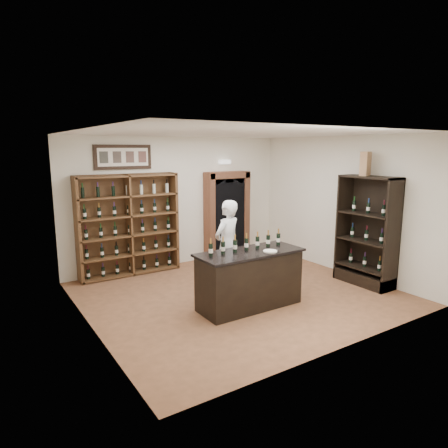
{
  "coord_description": "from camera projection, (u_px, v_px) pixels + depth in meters",
  "views": [
    {
      "loc": [
        -4.17,
        -5.91,
        2.74
      ],
      "look_at": [
        -0.14,
        0.3,
        1.33
      ],
      "focal_mm": 32.0,
      "sensor_mm": 36.0,
      "label": 1
    }
  ],
  "objects": [
    {
      "name": "emergency_light",
      "position": [
        225.0,
        162.0,
        9.83
      ],
      "size": [
        0.3,
        0.1,
        0.1
      ],
      "primitive_type": "cube",
      "color": "white",
      "rests_on": "wall_back"
    },
    {
      "name": "arched_doorway",
      "position": [
        227.0,
        213.0,
        9.99
      ],
      "size": [
        1.17,
        0.35,
        2.17
      ],
      "color": "black",
      "rests_on": "ground"
    },
    {
      "name": "plate",
      "position": [
        270.0,
        251.0,
        6.79
      ],
      "size": [
        0.24,
        0.24,
        0.02
      ],
      "primitive_type": "cylinder",
      "color": "white",
      "rests_on": "tasting_counter"
    },
    {
      "name": "wall_right",
      "position": [
        341.0,
        205.0,
        8.8
      ],
      "size": [
        0.04,
        5.0,
        3.0
      ],
      "primitive_type": "cube",
      "color": "white",
      "rests_on": "ground"
    },
    {
      "name": "ceiling",
      "position": [
        240.0,
        133.0,
        7.05
      ],
      "size": [
        5.5,
        5.5,
        0.0
      ],
      "primitive_type": "plane",
      "rotation": [
        3.14,
        0.0,
        0.0
      ],
      "color": "white",
      "rests_on": "wall_back"
    },
    {
      "name": "counter_bottle_3",
      "position": [
        246.0,
        244.0,
        6.89
      ],
      "size": [
        0.07,
        0.07,
        0.3
      ],
      "color": "black",
      "rests_on": "tasting_counter"
    },
    {
      "name": "counter_bottle_6",
      "position": [
        278.0,
        239.0,
        7.27
      ],
      "size": [
        0.07,
        0.07,
        0.3
      ],
      "color": "black",
      "rests_on": "tasting_counter"
    },
    {
      "name": "wall_left",
      "position": [
        87.0,
        234.0,
        5.86
      ],
      "size": [
        0.04,
        5.0,
        3.0
      ],
      "primitive_type": "cube",
      "color": "white",
      "rests_on": "ground"
    },
    {
      "name": "shopkeeper",
      "position": [
        227.0,
        245.0,
        7.77
      ],
      "size": [
        0.74,
        0.6,
        1.76
      ],
      "primitive_type": "imported",
      "rotation": [
        0.0,
        0.0,
        3.46
      ],
      "color": "white",
      "rests_on": "ground"
    },
    {
      "name": "wine_shelf",
      "position": [
        128.0,
        225.0,
        8.64
      ],
      "size": [
        2.2,
        0.38,
        2.2
      ],
      "color": "#55381D",
      "rests_on": "ground"
    },
    {
      "name": "counter_bottle_5",
      "position": [
        268.0,
        241.0,
        7.14
      ],
      "size": [
        0.07,
        0.07,
        0.3
      ],
      "color": "black",
      "rests_on": "tasting_counter"
    },
    {
      "name": "wall_back",
      "position": [
        178.0,
        202.0,
        9.39
      ],
      "size": [
        5.5,
        0.04,
        3.0
      ],
      "primitive_type": "cube",
      "color": "white",
      "rests_on": "ground"
    },
    {
      "name": "counter_bottle_0",
      "position": [
        211.0,
        250.0,
        6.5
      ],
      "size": [
        0.07,
        0.07,
        0.3
      ],
      "color": "black",
      "rests_on": "tasting_counter"
    },
    {
      "name": "side_cabinet",
      "position": [
        367.0,
        248.0,
        8.08
      ],
      "size": [
        0.48,
        1.2,
        2.2
      ],
      "color": "black",
      "rests_on": "ground"
    },
    {
      "name": "floor",
      "position": [
        239.0,
        294.0,
        7.61
      ],
      "size": [
        5.5,
        5.5,
        0.0
      ],
      "primitive_type": "plane",
      "color": "#925B3A",
      "rests_on": "ground"
    },
    {
      "name": "tasting_counter",
      "position": [
        249.0,
        280.0,
        6.92
      ],
      "size": [
        1.88,
        0.78,
        1.0
      ],
      "color": "black",
      "rests_on": "ground"
    },
    {
      "name": "wine_crate",
      "position": [
        365.0,
        164.0,
        7.85
      ],
      "size": [
        0.36,
        0.26,
        0.47
      ],
      "primitive_type": "cube",
      "rotation": [
        0.0,
        0.0,
        0.4
      ],
      "color": "tan",
      "rests_on": "side_cabinet"
    },
    {
      "name": "counter_bottle_4",
      "position": [
        257.0,
        242.0,
        7.01
      ],
      "size": [
        0.07,
        0.07,
        0.3
      ],
      "color": "black",
      "rests_on": "tasting_counter"
    },
    {
      "name": "counter_bottle_2",
      "position": [
        235.0,
        246.0,
        6.76
      ],
      "size": [
        0.07,
        0.07,
        0.3
      ],
      "color": "black",
      "rests_on": "tasting_counter"
    },
    {
      "name": "framed_picture",
      "position": [
        123.0,
        157.0,
        8.48
      ],
      "size": [
        1.25,
        0.04,
        0.52
      ],
      "primitive_type": "cube",
      "color": "black",
      "rests_on": "wall_back"
    },
    {
      "name": "counter_bottle_1",
      "position": [
        223.0,
        248.0,
        6.63
      ],
      "size": [
        0.07,
        0.07,
        0.3
      ],
      "color": "black",
      "rests_on": "tasting_counter"
    }
  ]
}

